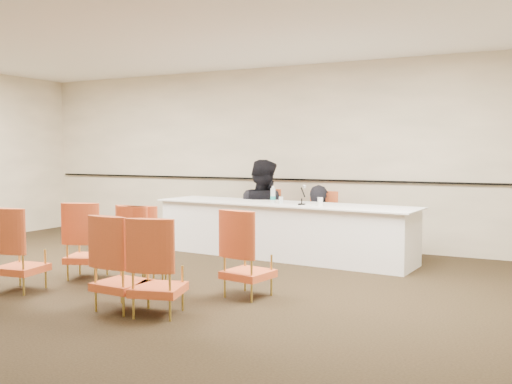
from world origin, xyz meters
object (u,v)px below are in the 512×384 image
Objects in this scene: panelist_main at (318,237)px; aud_chair_front_right at (248,253)px; panelist_second at (262,218)px; water_bottle at (273,194)px; aud_chair_extra at (144,245)px; coffee_cup at (320,202)px; panelist_second_chair at (262,219)px; microphone at (302,195)px; aud_chair_back_right at (158,266)px; panel_table at (282,230)px; aud_chair_front_mid at (143,245)px; panelist_main_chair at (318,223)px; aud_chair_back_mid at (122,262)px; aud_chair_front_left at (87,240)px; aud_chair_back_left at (21,249)px; drinking_glass at (281,200)px.

panelist_main is 2.87m from aud_chair_front_right.
panelist_second reaches higher than water_bottle.
panelist_main is at bearing 73.78° from aud_chair_extra.
panelist_main is 1.01m from coffee_cup.
panelist_main is at bearing 0.00° from panelist_second_chair.
aud_chair_back_right is (-0.20, -3.13, -0.48)m from microphone.
aud_chair_front_right is (1.27, -2.93, 0.00)m from panelist_second_chair.
aud_chair_front_mid reaches higher than panel_table.
panelist_main_chair is at bearing 73.78° from aud_chair_extra.
water_bottle is at bearing 91.27° from aud_chair_back_mid.
panel_table is at bearing 114.75° from aud_chair_front_right.
aud_chair_front_mid is (-1.38, -2.19, -0.39)m from coffee_cup.
panelist_main is 3.92m from aud_chair_back_mid.
panelist_main_chair and panelist_second_chair have the same top height.
coffee_cup is 0.12× the size of aud_chair_extra.
water_bottle is 3.32m from aud_chair_back_mid.
aud_chair_front_right is 1.34m from aud_chair_back_mid.
panelist_second is at bearing 98.81° from aud_chair_back_mid.
panelist_main reaches higher than coffee_cup.
aud_chair_back_mid is (1.33, -0.93, 0.00)m from aud_chair_front_left.
water_bottle is 2.46m from aud_chair_extra.
aud_chair_front_right is at bearing 95.44° from panelist_main.
panelist_main_chair reaches higher than coffee_cup.
panelist_main is 3.86m from aud_chair_back_right.
panelist_second_chair is at bearing 68.70° from aud_chair_front_mid.
aud_chair_extra is at bearing -103.80° from water_bottle.
panel_table is 3.66m from aud_chair_back_left.
water_bottle is at bearing 48.89° from panelist_main.
aud_chair_extra is at bearing 96.64° from panelist_second.
panelist_main reaches higher than aud_chair_back_right.
aud_chair_front_left is at bearing -119.16° from panel_table.
panelist_second_chair is at bearing 122.95° from aud_chair_front_right.
panel_table is 0.55m from water_bottle.
panelist_main_chair is 2.86m from aud_chair_front_right.
aud_chair_back_left reaches higher than drinking_glass.
water_bottle is (-0.50, -0.58, 0.69)m from panelist_main.
aud_chair_back_left and aud_chair_back_mid have the same top height.
aud_chair_front_left is at bearing 160.42° from aud_chair_front_mid.
microphone is 3.24m from aud_chair_back_mid.
panelist_main_chair and aud_chair_front_mid have the same top height.
aud_chair_front_mid is 1.35m from aud_chair_front_right.
panelist_second_chair is 4.00m from aud_chair_back_left.
panelist_second reaches higher than aud_chair_back_mid.
aud_chair_extra is (0.00, 0.01, 0.00)m from aud_chair_front_mid.
panelist_second is 3.97m from aud_chair_back_mid.
drinking_glass is (0.01, -0.07, 0.45)m from panel_table.
panelist_main_chair is at bearing -0.00° from panelist_main.
aud_chair_front_left is at bearing 147.98° from aud_chair_back_mid.
water_bottle is at bearing 56.40° from aud_chair_front_mid.
panelist_second is 16.05× the size of coffee_cup.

